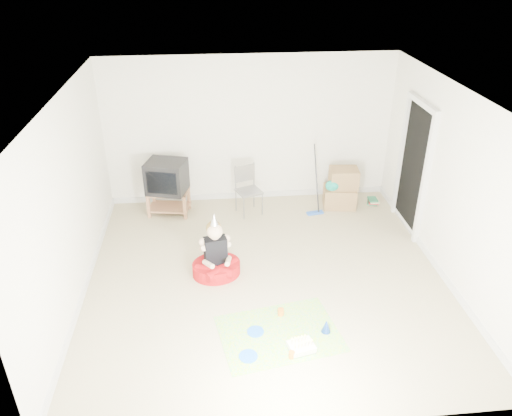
{
  "coord_description": "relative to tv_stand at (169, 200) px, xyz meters",
  "views": [
    {
      "loc": [
        -0.71,
        -5.72,
        4.23
      ],
      "look_at": [
        -0.1,
        0.4,
        0.9
      ],
      "focal_mm": 35.0,
      "sensor_mm": 36.0,
      "label": 1
    }
  ],
  "objects": [
    {
      "name": "folding_chair",
      "position": [
        1.38,
        -0.13,
        0.16
      ],
      "size": [
        0.49,
        0.48,
        0.86
      ],
      "color": "gray",
      "rests_on": "ground"
    },
    {
      "name": "blue_plate_near",
      "position": [
        1.19,
        -3.14,
        -0.24
      ],
      "size": [
        0.21,
        0.21,
        0.01
      ],
      "primitive_type": "cylinder",
      "rotation": [
        0.0,
        0.0,
        -0.02
      ],
      "color": "blue",
      "rests_on": "party_mat"
    },
    {
      "name": "cardboard_boxes",
      "position": [
        3.02,
        -0.03,
        0.08
      ],
      "size": [
        0.62,
        0.5,
        0.71
      ],
      "color": "olive",
      "rests_on": "ground"
    },
    {
      "name": "birthday_cake",
      "position": [
        1.7,
        -3.49,
        -0.22
      ],
      "size": [
        0.34,
        0.29,
        0.14
      ],
      "color": "white",
      "rests_on": "party_mat"
    },
    {
      "name": "seated_woman",
      "position": [
        0.76,
        -1.88,
        -0.04
      ],
      "size": [
        0.8,
        0.8,
        0.98
      ],
      "color": "#B11013",
      "rests_on": "ground"
    },
    {
      "name": "book_pile",
      "position": [
        3.65,
        0.01,
        -0.21
      ],
      "size": [
        0.25,
        0.28,
        0.1
      ],
      "color": "#236944",
      "rests_on": "ground"
    },
    {
      "name": "doorway_recess",
      "position": [
        3.93,
        -0.82,
        0.77
      ],
      "size": [
        0.02,
        0.9,
        2.05
      ],
      "primitive_type": "cube",
      "color": "black",
      "rests_on": "ground"
    },
    {
      "name": "blue_party_hat",
      "position": [
        2.05,
        -3.22,
        -0.16
      ],
      "size": [
        0.12,
        0.12,
        0.17
      ],
      "primitive_type": "cone",
      "rotation": [
        0.0,
        0.0,
        0.03
      ],
      "color": "#183CA8",
      "rests_on": "party_mat"
    },
    {
      "name": "tv_stand",
      "position": [
        0.0,
        0.0,
        0.0
      ],
      "size": [
        0.75,
        0.54,
        0.43
      ],
      "color": "#966344",
      "rests_on": "ground"
    },
    {
      "name": "orange_cup_far",
      "position": [
        1.57,
        -3.6,
        -0.21
      ],
      "size": [
        0.08,
        0.08,
        0.08
      ],
      "primitive_type": "cylinder",
      "rotation": [
        0.0,
        0.0,
        -0.11
      ],
      "color": "orange",
      "rests_on": "party_mat"
    },
    {
      "name": "ground",
      "position": [
        1.45,
        -2.02,
        -0.26
      ],
      "size": [
        5.0,
        5.0,
        0.0
      ],
      "primitive_type": "plane",
      "color": "#C0B289",
      "rests_on": "ground"
    },
    {
      "name": "orange_cup_near",
      "position": [
        1.55,
        -2.86,
        -0.21
      ],
      "size": [
        0.1,
        0.1,
        0.09
      ],
      "primitive_type": "cylinder",
      "rotation": [
        0.0,
        0.0,
        0.27
      ],
      "color": "orange",
      "rests_on": "party_mat"
    },
    {
      "name": "crt_tv",
      "position": [
        0.0,
        0.0,
        0.44
      ],
      "size": [
        0.75,
        0.68,
        0.55
      ],
      "primitive_type": "cube",
      "rotation": [
        0.0,
        0.0,
        -0.27
      ],
      "color": "black",
      "rests_on": "tv_stand"
    },
    {
      "name": "party_mat",
      "position": [
        1.48,
        -3.19,
        -0.25
      ],
      "size": [
        1.58,
        1.26,
        0.01
      ],
      "primitive_type": "cube",
      "rotation": [
        0.0,
        0.0,
        0.18
      ],
      "color": "#FD3591",
      "rests_on": "ground"
    },
    {
      "name": "blue_plate_far",
      "position": [
        1.07,
        -3.54,
        -0.24
      ],
      "size": [
        0.22,
        0.22,
        0.01
      ],
      "primitive_type": "cylinder",
      "rotation": [
        0.0,
        0.0,
        0.01
      ],
      "color": "blue",
      "rests_on": "party_mat"
    },
    {
      "name": "floor_mop",
      "position": [
        2.52,
        -0.28,
        0.01
      ],
      "size": [
        0.3,
        0.39,
        1.16
      ],
      "color": "blue",
      "rests_on": "ground"
    }
  ]
}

